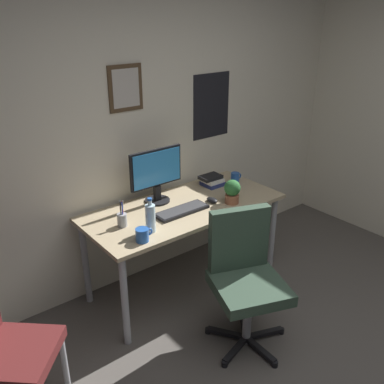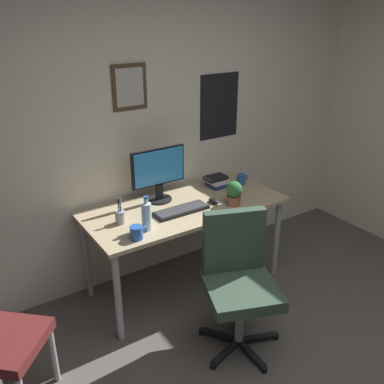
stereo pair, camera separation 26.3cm
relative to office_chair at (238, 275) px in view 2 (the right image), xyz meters
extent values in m
cube|color=beige|center=(0.03, 1.17, 0.77)|extent=(4.40, 0.08, 2.60)
cube|color=#4C3823|center=(-0.19, 1.13, 1.10)|extent=(0.28, 0.02, 0.34)
cube|color=beige|center=(-0.19, 1.12, 1.10)|extent=(0.22, 0.00, 0.28)
cube|color=black|center=(0.66, 1.13, 0.85)|extent=(0.40, 0.01, 0.56)
cube|color=tan|center=(0.05, 0.74, 0.20)|extent=(1.59, 0.72, 0.03)
cylinder|color=#9EA0A5|center=(-0.68, 0.44, -0.17)|extent=(0.05, 0.05, 0.71)
cylinder|color=#9EA0A5|center=(0.79, 0.44, -0.17)|extent=(0.05, 0.05, 0.71)
cylinder|color=#9EA0A5|center=(-0.68, 1.03, -0.17)|extent=(0.05, 0.05, 0.71)
cylinder|color=#9EA0A5|center=(0.79, 1.03, -0.17)|extent=(0.05, 0.05, 0.71)
cube|color=#334738|center=(-0.03, -0.07, -0.07)|extent=(0.59, 0.59, 0.08)
cube|color=#334738|center=(0.04, 0.11, 0.20)|extent=(0.42, 0.21, 0.45)
cylinder|color=#9EA0A5|center=(-0.03, -0.07, -0.32)|extent=(0.08, 0.08, 0.42)
cube|color=black|center=(0.10, -0.12, -0.49)|extent=(0.28, 0.14, 0.03)
cylinder|color=black|center=(0.23, -0.17, -0.51)|extent=(0.05, 0.05, 0.04)
cube|color=black|center=(0.06, 0.04, -0.49)|extent=(0.21, 0.24, 0.03)
cylinder|color=black|center=(0.15, 0.14, -0.51)|extent=(0.05, 0.05, 0.04)
cube|color=black|center=(-0.10, 0.04, -0.49)|extent=(0.19, 0.26, 0.03)
cylinder|color=black|center=(-0.18, 0.16, -0.51)|extent=(0.05, 0.05, 0.04)
cube|color=black|center=(-0.16, -0.11, -0.49)|extent=(0.28, 0.11, 0.03)
cylinder|color=black|center=(-0.30, -0.15, -0.51)|extent=(0.05, 0.05, 0.04)
cube|color=black|center=(-0.03, -0.21, -0.49)|extent=(0.05, 0.28, 0.03)
cylinder|color=black|center=(-0.04, -0.35, -0.51)|extent=(0.05, 0.05, 0.04)
cube|color=#591E1E|center=(-1.43, 0.31, -0.09)|extent=(0.59, 0.59, 0.07)
cylinder|color=#9EA0A5|center=(-1.18, 0.32, -0.33)|extent=(0.05, 0.05, 0.41)
cylinder|color=#9EA0A5|center=(-1.44, 0.57, -0.33)|extent=(0.05, 0.05, 0.41)
cylinder|color=black|center=(-0.07, 0.93, 0.22)|extent=(0.20, 0.20, 0.01)
cube|color=black|center=(-0.07, 0.93, 0.29)|extent=(0.05, 0.04, 0.12)
cube|color=black|center=(-0.07, 0.94, 0.50)|extent=(0.46, 0.02, 0.30)
cube|color=#338CD8|center=(-0.07, 0.92, 0.50)|extent=(0.43, 0.00, 0.27)
cube|color=black|center=(-0.03, 0.65, 0.22)|extent=(0.43, 0.15, 0.02)
cube|color=#38383A|center=(-0.03, 0.65, 0.24)|extent=(0.41, 0.13, 0.00)
ellipsoid|color=black|center=(0.27, 0.65, 0.23)|extent=(0.06, 0.11, 0.04)
cylinder|color=silver|center=(-0.38, 0.55, 0.31)|extent=(0.07, 0.07, 0.20)
cylinder|color=silver|center=(-0.38, 0.55, 0.43)|extent=(0.03, 0.03, 0.04)
cylinder|color=#2659B2|center=(-0.38, 0.55, 0.46)|extent=(0.03, 0.03, 0.01)
cylinder|color=#2659B2|center=(0.69, 0.83, 0.26)|extent=(0.07, 0.07, 0.09)
torus|color=#2659B2|center=(0.74, 0.83, 0.26)|extent=(0.05, 0.01, 0.05)
cylinder|color=#2659B2|center=(-0.50, 0.47, 0.26)|extent=(0.09, 0.09, 0.09)
torus|color=#2659B2|center=(-0.45, 0.47, 0.26)|extent=(0.05, 0.01, 0.05)
cylinder|color=brown|center=(0.38, 0.54, 0.25)|extent=(0.11, 0.11, 0.07)
sphere|color=#2D6B33|center=(0.38, 0.54, 0.34)|extent=(0.13, 0.13, 0.13)
ellipsoid|color=#287A38|center=(0.35, 0.57, 0.36)|extent=(0.07, 0.08, 0.02)
ellipsoid|color=#287A38|center=(0.41, 0.56, 0.35)|extent=(0.07, 0.08, 0.02)
ellipsoid|color=#287A38|center=(0.35, 0.51, 0.36)|extent=(0.08, 0.07, 0.02)
cylinder|color=#9EA0A5|center=(-0.50, 0.74, 0.26)|extent=(0.07, 0.07, 0.09)
cylinder|color=#263FBF|center=(-0.50, 0.73, 0.34)|extent=(0.01, 0.01, 0.13)
cylinder|color=red|center=(-0.49, 0.74, 0.34)|extent=(0.01, 0.01, 0.13)
cylinder|color=black|center=(-0.51, 0.74, 0.34)|extent=(0.01, 0.01, 0.13)
cylinder|color=#9EA0A5|center=(-0.49, 0.74, 0.34)|extent=(0.01, 0.03, 0.14)
cylinder|color=#9EA0A5|center=(-0.50, 0.74, 0.34)|extent=(0.01, 0.02, 0.14)
cube|color=navy|center=(0.50, 0.91, 0.23)|extent=(0.17, 0.16, 0.03)
cube|color=silver|center=(0.50, 0.91, 0.26)|extent=(0.16, 0.14, 0.03)
cube|color=black|center=(0.48, 0.92, 0.29)|extent=(0.19, 0.13, 0.03)
camera|label=1|loc=(-1.78, -1.66, 1.64)|focal=39.80mm
camera|label=2|loc=(-1.57, -1.82, 1.64)|focal=39.80mm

